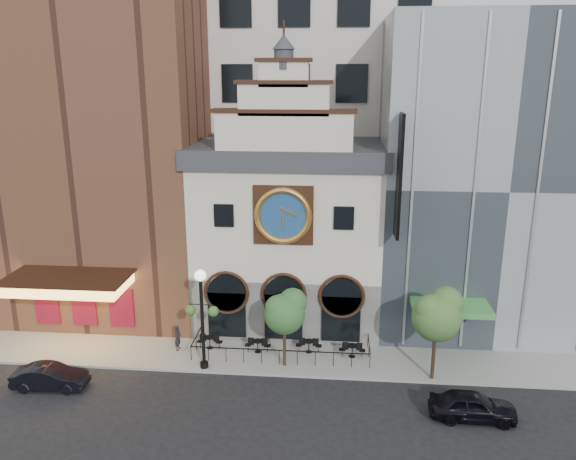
% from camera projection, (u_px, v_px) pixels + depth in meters
% --- Properties ---
extents(ground, '(120.00, 120.00, 0.00)m').
position_uv_depth(ground, '(277.00, 377.00, 32.03)').
color(ground, black).
rests_on(ground, ground).
extents(sidewalk, '(44.00, 5.00, 0.15)m').
position_uv_depth(sidewalk, '(281.00, 354.00, 34.41)').
color(sidewalk, gray).
rests_on(sidewalk, ground).
extents(clock_building, '(12.60, 8.78, 18.65)m').
position_uv_depth(clock_building, '(289.00, 228.00, 37.70)').
color(clock_building, '#605E5B').
rests_on(clock_building, ground).
extents(theater_building, '(14.00, 15.60, 25.00)m').
position_uv_depth(theater_building, '(107.00, 134.00, 39.23)').
color(theater_building, brown).
rests_on(theater_building, ground).
extents(retail_building, '(14.00, 14.40, 20.00)m').
position_uv_depth(retail_building, '(484.00, 174.00, 37.74)').
color(retail_building, gray).
rests_on(retail_building, ground).
extents(office_tower, '(20.00, 16.00, 40.00)m').
position_uv_depth(office_tower, '(302.00, 31.00, 45.73)').
color(office_tower, beige).
rests_on(office_tower, ground).
extents(cafe_railing, '(10.60, 2.60, 0.90)m').
position_uv_depth(cafe_railing, '(281.00, 347.00, 34.27)').
color(cafe_railing, black).
rests_on(cafe_railing, sidewalk).
extents(bistro_0, '(1.58, 0.68, 0.90)m').
position_uv_depth(bistro_0, '(210.00, 341.00, 34.92)').
color(bistro_0, black).
rests_on(bistro_0, sidewalk).
extents(bistro_1, '(1.58, 0.68, 0.90)m').
position_uv_depth(bistro_1, '(258.00, 345.00, 34.45)').
color(bistro_1, black).
rests_on(bistro_1, sidewalk).
extents(bistro_2, '(1.58, 0.68, 0.90)m').
position_uv_depth(bistro_2, '(309.00, 345.00, 34.43)').
color(bistro_2, black).
rests_on(bistro_2, sidewalk).
extents(bistro_3, '(1.58, 0.68, 0.90)m').
position_uv_depth(bistro_3, '(352.00, 350.00, 33.87)').
color(bistro_3, black).
rests_on(bistro_3, sidewalk).
extents(car_right, '(4.34, 1.88, 1.46)m').
position_uv_depth(car_right, '(473.00, 406.00, 28.01)').
color(car_right, black).
rests_on(car_right, ground).
extents(car_left, '(4.10, 1.57, 1.34)m').
position_uv_depth(car_left, '(50.00, 377.00, 30.74)').
color(car_left, black).
rests_on(car_left, ground).
extents(pedestrian, '(0.40, 0.60, 1.62)m').
position_uv_depth(pedestrian, '(178.00, 337.00, 34.67)').
color(pedestrian, black).
rests_on(pedestrian, sidewalk).
extents(lamppost, '(1.94, 0.66, 6.05)m').
position_uv_depth(lamppost, '(202.00, 308.00, 31.77)').
color(lamppost, black).
rests_on(lamppost, sidewalk).
extents(tree_left, '(2.45, 2.36, 4.73)m').
position_uv_depth(tree_left, '(285.00, 311.00, 32.11)').
color(tree_left, '#382619').
rests_on(tree_left, sidewalk).
extents(tree_right, '(2.80, 2.69, 5.39)m').
position_uv_depth(tree_right, '(438.00, 313.00, 30.59)').
color(tree_right, '#382619').
rests_on(tree_right, sidewalk).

